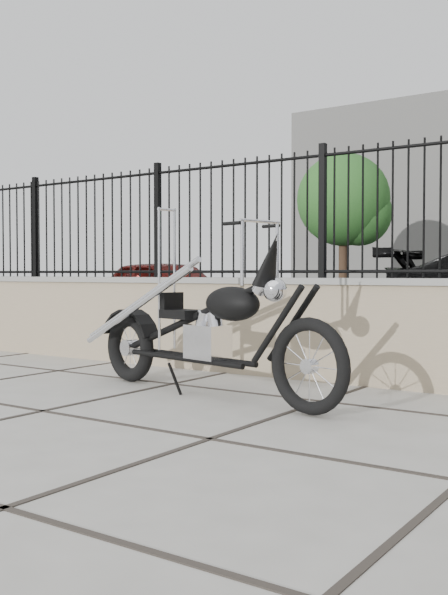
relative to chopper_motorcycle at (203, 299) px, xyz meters
name	(u,v)px	position (x,y,z in m)	size (l,w,h in m)	color
ground_plane	(42,411)	(-0.58, -1.19, -0.80)	(90.00, 90.00, 0.00)	#99968E
retaining_wall	(233,325)	(-0.58, 1.31, -0.32)	(14.00, 0.36, 0.96)	gray
iron_fence	(234,218)	(-0.58, 1.31, 0.76)	(14.00, 0.08, 1.20)	black
chopper_motorcycle	(203,299)	(0.00, 0.00, 0.00)	(2.66, 0.47, 1.59)	black
car_red	(168,292)	(-4.90, 5.56, -0.15)	(1.52, 3.77, 1.29)	#4E0E0B
bollard_a	(245,311)	(-2.07, 3.84, -0.34)	(0.11, 0.11, 0.92)	blue
bollard_b	(448,323)	(1.06, 3.13, -0.34)	(0.11, 0.11, 0.90)	#0C28BF
tree_left	(343,196)	(-6.04, 15.71, 2.66)	(2.92, 2.92, 4.94)	#382619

